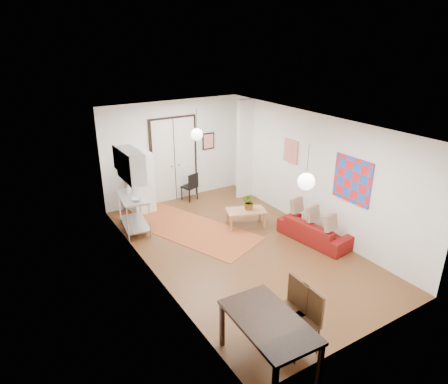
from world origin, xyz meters
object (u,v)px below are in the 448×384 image
black_side_chair (188,183)px  dining_table (269,325)px  kitchen_counter (134,208)px  fridge (140,182)px  dining_chair_far (295,315)px  coffee_table (246,212)px  sofa (314,231)px  dining_chair_near (282,303)px

black_side_chair → dining_table: bearing=53.8°
kitchen_counter → black_side_chair: kitchen_counter is taller
kitchen_counter → fridge: size_ratio=0.76×
dining_chair_far → black_side_chair: bearing=170.6°
coffee_table → black_side_chair: bearing=100.9°
coffee_table → dining_table: size_ratio=0.72×
sofa → dining_table: dining_table is taller
coffee_table → fridge: bearing=130.2°
dining_table → black_side_chair: (1.91, 6.38, -0.25)m
dining_chair_far → black_side_chair: dining_chair_far is taller
dining_table → black_side_chair: 6.66m
coffee_table → dining_table: bearing=-120.5°
dining_table → sofa: bearing=37.2°
sofa → kitchen_counter: kitchen_counter is taller
fridge → black_side_chair: fridge is taller
dining_chair_far → black_side_chair: (1.31, 6.27, -0.11)m
dining_chair_near → dining_chair_far: 0.33m
sofa → coffee_table: 1.78m
dining_chair_near → dining_chair_far: size_ratio=1.00×
coffee_table → fridge: (-1.93, 2.29, 0.46)m
dining_chair_near → black_side_chair: size_ratio=1.22×
kitchen_counter → black_side_chair: (2.05, 1.12, -0.11)m
kitchen_counter → dining_chair_near: size_ratio=1.23×
kitchen_counter → coffee_table: bearing=-18.5°
kitchen_counter → dining_chair_near: dining_chair_near is taller
black_side_chair → dining_chair_far: bearing=58.7°
dining_table → dining_chair_near: (0.60, 0.43, -0.14)m
dining_chair_far → fridge: bearing=-176.1°
coffee_table → dining_table: (-2.36, -4.01, 0.36)m
coffee_table → fridge: size_ratio=0.66×
kitchen_counter → dining_table: kitchen_counter is taller
sofa → black_side_chair: black_side_chair is taller
coffee_table → fridge: fridge is taller
dining_chair_near → black_side_chair: (1.31, 5.95, -0.11)m
coffee_table → sofa: bearing=-58.1°
coffee_table → dining_chair_near: size_ratio=1.08×
sofa → dining_chair_near: 3.42m
dining_chair_near → dining_chair_far: (0.00, -0.33, 0.00)m
kitchen_counter → dining_chair_far: bearing=-73.8°
fridge → dining_chair_far: 6.20m
dining_table → dining_chair_near: size_ratio=1.49×
sofa → dining_chair_far: 3.62m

